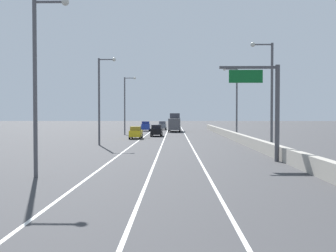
% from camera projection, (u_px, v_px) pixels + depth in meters
% --- Properties ---
extents(ground_plane, '(320.00, 320.00, 0.00)m').
position_uv_depth(ground_plane, '(177.00, 136.00, 67.93)').
color(ground_plane, '#38383A').
extents(lane_stripe_left, '(0.16, 130.00, 0.00)m').
position_uv_depth(lane_stripe_left, '(140.00, 140.00, 59.01)').
color(lane_stripe_left, silver).
rests_on(lane_stripe_left, ground_plane).
extents(lane_stripe_center, '(0.16, 130.00, 0.00)m').
position_uv_depth(lane_stripe_center, '(164.00, 140.00, 58.96)').
color(lane_stripe_center, silver).
rests_on(lane_stripe_center, ground_plane).
extents(lane_stripe_right, '(0.16, 130.00, 0.00)m').
position_uv_depth(lane_stripe_right, '(188.00, 140.00, 58.91)').
color(lane_stripe_right, silver).
rests_on(lane_stripe_right, ground_plane).
extents(jersey_barrier_right, '(0.60, 120.00, 1.10)m').
position_uv_depth(jersey_barrier_right, '(254.00, 143.00, 43.80)').
color(jersey_barrier_right, '#9E998E').
rests_on(jersey_barrier_right, ground_plane).
extents(overhead_sign_gantry, '(4.68, 0.36, 7.50)m').
position_uv_depth(overhead_sign_gantry, '(268.00, 101.00, 31.60)').
color(overhead_sign_gantry, '#47474C').
rests_on(overhead_sign_gantry, ground_plane).
extents(lamp_post_right_second, '(2.14, 0.44, 10.38)m').
position_uv_depth(lamp_post_right_second, '(269.00, 90.00, 38.01)').
color(lamp_post_right_second, '#4C4C51').
rests_on(lamp_post_right_second, ground_plane).
extents(lamp_post_right_third, '(2.14, 0.44, 10.38)m').
position_uv_depth(lamp_post_right_third, '(235.00, 99.00, 58.59)').
color(lamp_post_right_third, '#4C4C51').
rests_on(lamp_post_right_third, ground_plane).
extents(lamp_post_left_near, '(2.14, 0.44, 10.38)m').
position_uv_depth(lamp_post_left_near, '(39.00, 75.00, 23.69)').
color(lamp_post_left_near, '#4C4C51').
rests_on(lamp_post_left_near, ground_plane).
extents(lamp_post_left_mid, '(2.14, 0.44, 10.38)m').
position_uv_depth(lamp_post_left_mid, '(101.00, 95.00, 48.39)').
color(lamp_post_left_mid, '#4C4C51').
rests_on(lamp_post_left_mid, ground_plane).
extents(lamp_post_left_far, '(2.14, 0.44, 10.38)m').
position_uv_depth(lamp_post_left_far, '(126.00, 102.00, 73.07)').
color(lamp_post_left_far, '#4C4C51').
rests_on(lamp_post_left_far, ground_plane).
extents(car_gray_0, '(1.83, 4.54, 2.07)m').
position_uv_depth(car_gray_0, '(162.00, 125.00, 97.15)').
color(car_gray_0, slate).
rests_on(car_gray_0, ground_plane).
extents(car_yellow_1, '(1.80, 4.02, 1.87)m').
position_uv_depth(car_yellow_1, '(136.00, 133.00, 61.31)').
color(car_yellow_1, gold).
rests_on(car_yellow_1, ground_plane).
extents(car_blue_2, '(1.99, 4.44, 2.15)m').
position_uv_depth(car_blue_2, '(146.00, 126.00, 90.03)').
color(car_blue_2, '#1E389E').
rests_on(car_blue_2, ground_plane).
extents(car_black_3, '(1.91, 4.64, 1.94)m').
position_uv_depth(car_black_3, '(157.00, 130.00, 68.40)').
color(car_black_3, black).
rests_on(car_black_3, ground_plane).
extents(box_truck, '(2.67, 9.08, 3.92)m').
position_uv_depth(box_truck, '(175.00, 123.00, 86.83)').
color(box_truck, '#4C4C51').
rests_on(box_truck, ground_plane).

